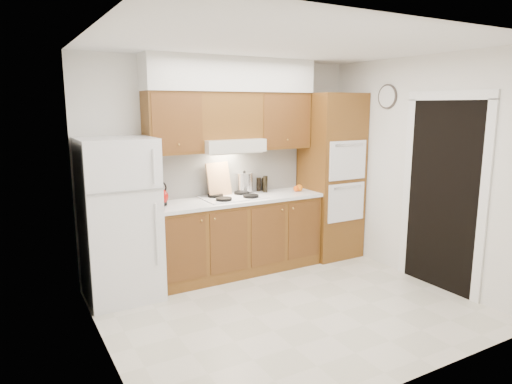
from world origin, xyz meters
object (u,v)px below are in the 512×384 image
Objects in this scene: fridge at (119,219)px; stock_pot at (244,182)px; kettle at (160,197)px; oven_cabinet at (331,176)px.

stock_pot is at bearing 9.17° from fridge.
fridge is at bearing -173.66° from kettle.
kettle is 1.18m from stock_pot.
stock_pot is at bearing 6.90° from kettle.
fridge is 2.86m from oven_cabinet.
oven_cabinet is at bearing -10.82° from stock_pot.
fridge is at bearing -179.30° from oven_cabinet.
kettle is (-2.37, 0.04, -0.06)m from oven_cabinet.
oven_cabinet is 9.73× the size of stock_pot.
oven_cabinet is 11.98× the size of kettle.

